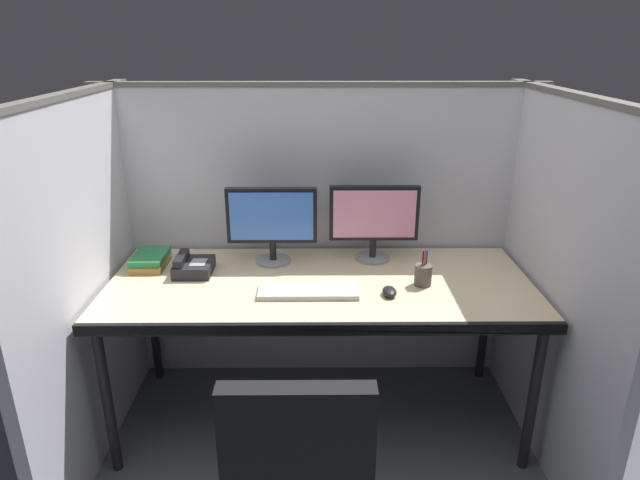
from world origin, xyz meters
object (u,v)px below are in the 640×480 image
(desk_phone, at_px, (193,266))
(computer_mouse, at_px, (389,292))
(desk, at_px, (320,292))
(pen_cup, at_px, (423,275))
(monitor_left, at_px, (272,220))
(book_stack, at_px, (150,260))
(keyboard_main, at_px, (308,291))
(monitor_right, at_px, (374,218))

(desk_phone, bearing_deg, computer_mouse, -15.07)
(desk, height_order, pen_cup, pen_cup)
(monitor_left, bearing_deg, book_stack, -175.44)
(monitor_left, distance_m, keyboard_main, 0.44)
(monitor_left, relative_size, keyboard_main, 1.00)
(book_stack, bearing_deg, pen_cup, -9.74)
(keyboard_main, distance_m, book_stack, 0.82)
(desk, xyz_separation_m, book_stack, (-0.81, 0.19, 0.08))
(computer_mouse, bearing_deg, monitor_right, 94.72)
(pen_cup, bearing_deg, monitor_left, 158.85)
(monitor_left, relative_size, monitor_right, 1.00)
(computer_mouse, bearing_deg, monitor_left, 145.00)
(keyboard_main, distance_m, computer_mouse, 0.35)
(monitor_right, distance_m, pen_cup, 0.39)
(desk, bearing_deg, computer_mouse, -23.81)
(monitor_right, xyz_separation_m, keyboard_main, (-0.31, -0.38, -0.20))
(monitor_right, xyz_separation_m, book_stack, (-1.07, -0.08, -0.19))
(keyboard_main, height_order, desk_phone, desk_phone)
(desk_phone, bearing_deg, desk, -10.41)
(desk, height_order, monitor_left, monitor_left)
(desk, distance_m, pen_cup, 0.47)
(book_stack, relative_size, desk_phone, 1.15)
(desk, relative_size, keyboard_main, 4.42)
(monitor_left, height_order, pen_cup, monitor_left)
(computer_mouse, height_order, desk_phone, desk_phone)
(keyboard_main, xyz_separation_m, desk_phone, (-0.54, 0.22, 0.02))
(computer_mouse, bearing_deg, book_stack, 163.92)
(computer_mouse, bearing_deg, keyboard_main, 176.46)
(desk, distance_m, desk_phone, 0.61)
(monitor_left, distance_m, monitor_right, 0.49)
(monitor_left, height_order, book_stack, monitor_left)
(monitor_right, relative_size, pen_cup, 2.53)
(pen_cup, bearing_deg, monitor_right, 123.12)
(desk, relative_size, monitor_left, 4.42)
(monitor_right, bearing_deg, monitor_left, -176.24)
(desk, xyz_separation_m, monitor_right, (0.26, 0.27, 0.27))
(desk, distance_m, monitor_right, 0.46)
(keyboard_main, relative_size, desk_phone, 2.26)
(monitor_left, distance_m, desk_phone, 0.43)
(keyboard_main, height_order, computer_mouse, computer_mouse)
(desk, relative_size, monitor_right, 4.42)
(monitor_left, xyz_separation_m, computer_mouse, (0.52, -0.37, -0.20))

